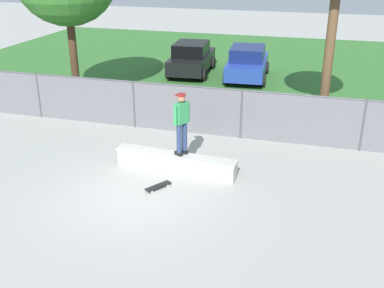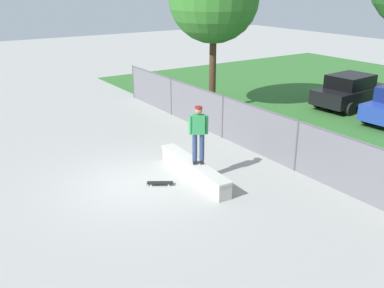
{
  "view_description": "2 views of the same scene",
  "coord_description": "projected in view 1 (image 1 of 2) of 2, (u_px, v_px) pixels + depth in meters",
  "views": [
    {
      "loc": [
        4.45,
        -9.99,
        6.13
      ],
      "look_at": [
        1.05,
        1.91,
        0.85
      ],
      "focal_mm": 43.21,
      "sensor_mm": 36.0,
      "label": 1
    },
    {
      "loc": [
        11.08,
        -5.32,
        5.82
      ],
      "look_at": [
        0.28,
        1.87,
        1.03
      ],
      "focal_mm": 40.6,
      "sensor_mm": 36.0,
      "label": 2
    }
  ],
  "objects": [
    {
      "name": "skateboard",
      "position": [
        158.0,
        186.0,
        12.71
      ],
      "size": [
        0.6,
        0.78,
        0.09
      ],
      "color": "black",
      "rests_on": "ground"
    },
    {
      "name": "skateboarder",
      "position": [
        182.0,
        121.0,
        13.1
      ],
      "size": [
        0.41,
        0.54,
        1.84
      ],
      "color": "black",
      "rests_on": "concrete_ledge"
    },
    {
      "name": "car_black",
      "position": [
        192.0,
        58.0,
        23.97
      ],
      "size": [
        2.24,
        4.32,
        1.66
      ],
      "color": "black",
      "rests_on": "ground"
    },
    {
      "name": "concrete_ledge",
      "position": [
        176.0,
        163.0,
        13.62
      ],
      "size": [
        3.71,
        0.74,
        0.55
      ],
      "color": "#A8A59E",
      "rests_on": "ground"
    },
    {
      "name": "car_blue",
      "position": [
        247.0,
        63.0,
        22.98
      ],
      "size": [
        2.24,
        4.32,
        1.66
      ],
      "color": "#233D9E",
      "rests_on": "ground"
    },
    {
      "name": "ground_plane",
      "position": [
        135.0,
        196.0,
        12.36
      ],
      "size": [
        80.0,
        80.0,
        0.0
      ],
      "primitive_type": "plane",
      "color": "#9E9E99"
    },
    {
      "name": "grass_strip",
      "position": [
        239.0,
        67.0,
        25.74
      ],
      "size": [
        31.75,
        20.0,
        0.02
      ],
      "primitive_type": "cube",
      "color": "#336B2D",
      "rests_on": "ground"
    },
    {
      "name": "chainlink_fence",
      "position": [
        186.0,
        107.0,
        16.26
      ],
      "size": [
        19.82,
        0.07,
        1.74
      ],
      "color": "#4C4C51",
      "rests_on": "ground"
    }
  ]
}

